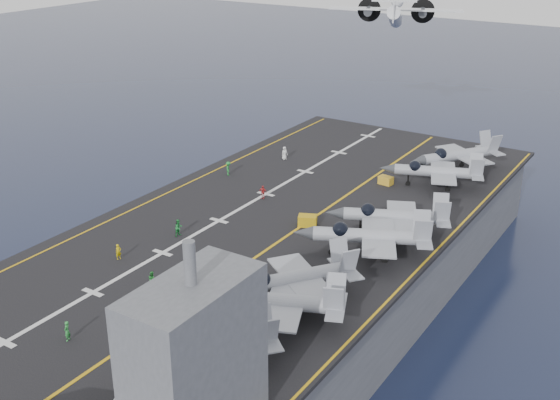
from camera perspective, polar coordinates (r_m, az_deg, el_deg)
The scene contains 26 objects.
ground at distance 84.84m, azimuth -1.47°, elevation -9.02°, with size 500.00×500.00×0.00m, color #142135.
hull at distance 82.34m, azimuth -1.51°, elevation -6.05°, with size 36.00×90.00×10.00m, color #56595E.
flight_deck at distance 79.99m, azimuth -1.54°, elevation -2.78°, with size 38.00×92.00×0.40m, color black.
foul_line at distance 78.41m, azimuth 0.28°, elevation -3.13°, with size 0.35×90.00×0.02m, color gold.
landing_centerline at distance 83.12m, azimuth -4.98°, elevation -1.68°, with size 0.50×90.00×0.02m, color silver.
deck_edge_port at distance 89.77m, azimuth -10.58°, elevation -0.12°, with size 0.25×90.00×0.02m, color gold.
deck_edge_stbd at distance 72.24m, azimuth 10.78°, elevation -5.93°, with size 0.25×90.00×0.02m, color gold.
island_superstructure at distance 47.40m, azimuth -6.99°, elevation -11.55°, with size 5.00×10.00×15.00m, color #56595E, non-canonical shape.
fighter_jet_1 at distance 56.51m, azimuth -5.85°, elevation -11.71°, with size 15.00×15.48×4.50m, color gray, non-canonical shape.
fighter_jet_2 at distance 61.86m, azimuth -0.27°, elevation -8.11°, with size 16.47×13.97×4.85m, color #A0A7B2, non-canonical shape.
fighter_jet_3 at distance 65.35m, azimuth 1.12°, elevation -6.28°, with size 16.03×17.08×4.94m, color #8E949D, non-canonical shape.
fighter_jet_4 at distance 74.04m, azimuth 7.39°, elevation -2.81°, with size 17.25×15.03×5.03m, color #9CA5AE, non-canonical shape.
fighter_jet_5 at distance 79.48m, azimuth 9.35°, elevation -1.20°, with size 16.41×14.19×4.80m, color gray, non-canonical shape.
fighter_jet_7 at distance 94.35m, azimuth 12.69°, elevation 2.34°, with size 15.74×13.21×4.65m, color gray, non-canonical shape.
fighter_jet_8 at distance 101.27m, azimuth 14.37°, elevation 3.65°, with size 15.83×16.99×4.91m, color #9FA7B1, non-canonical shape.
tow_cart_a at distance 66.81m, azimuth -7.35°, elevation -7.58°, with size 2.47×1.93×1.31m, color gold, non-canonical shape.
tow_cart_b at distance 81.35m, azimuth 2.25°, elevation -1.69°, with size 2.51×2.13×1.28m, color #C29911, non-canonical shape.
tow_cart_c at distance 94.78m, azimuth 8.59°, elevation 1.59°, with size 1.96×1.42×1.09m, color gold, non-canonical shape.
crew_1 at distance 75.47m, azimuth -13.00°, elevation -4.13°, with size 0.95×1.17×1.70m, color gold.
crew_2 at distance 79.51m, azimuth -8.23°, elevation -2.24°, with size 0.92×1.26×1.96m, color #1D8435.
crew_3 at distance 97.14m, azimuth -4.22°, elevation 2.58°, with size 1.30×1.39×1.93m, color #1D8B2F.
crew_4 at distance 88.92m, azimuth -1.41°, elevation 0.65°, with size 1.18×0.91×1.76m, color red.
crew_5 at distance 103.16m, azimuth 0.37°, elevation 3.84°, with size 1.19×1.38×1.94m, color white.
crew_6 at distance 63.07m, azimuth -16.92°, elevation -10.15°, with size 1.08×1.29×1.84m, color green.
crew_7 at distance 69.49m, azimuth -10.35°, elevation -6.34°, with size 1.14×0.91×1.67m, color #268C33.
transport_plane at distance 131.35m, azimuth 9.32°, elevation 14.45°, with size 27.85×23.60×5.58m, color silver, non-canonical shape.
Camera 1 is at (40.74, -59.83, 44.26)m, focal length 45.00 mm.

